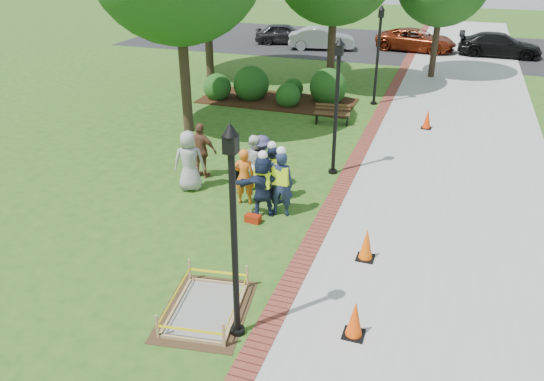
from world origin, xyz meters
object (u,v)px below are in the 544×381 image
(lamp_near, at_px, (234,221))
(hivis_worker_c, at_px, (272,171))
(hivis_worker_b, at_px, (281,182))
(cone_front, at_px, (355,320))
(hivis_worker_a, at_px, (263,184))
(wet_concrete_pad, at_px, (205,301))
(bench_near, at_px, (256,178))

(lamp_near, height_order, hivis_worker_c, lamp_near)
(hivis_worker_b, xyz_separation_m, hivis_worker_c, (-0.52, 0.77, -0.09))
(cone_front, relative_size, hivis_worker_a, 0.43)
(wet_concrete_pad, xyz_separation_m, lamp_near, (0.86, -0.39, 2.25))
(hivis_worker_a, bearing_deg, lamp_near, -76.01)
(lamp_near, bearing_deg, cone_front, 16.72)
(bench_near, height_order, hivis_worker_c, hivis_worker_c)
(hivis_worker_a, distance_m, hivis_worker_b, 0.48)
(bench_near, bearing_deg, wet_concrete_pad, -79.09)
(cone_front, relative_size, hivis_worker_b, 0.40)
(cone_front, bearing_deg, bench_near, 126.14)
(wet_concrete_pad, distance_m, bench_near, 6.02)
(lamp_near, xyz_separation_m, hivis_worker_c, (-1.23, 5.59, -1.59))
(bench_near, distance_m, hivis_worker_c, 1.24)
(bench_near, bearing_deg, hivis_worker_a, -63.14)
(cone_front, height_order, hivis_worker_b, hivis_worker_b)
(cone_front, height_order, lamp_near, lamp_near)
(wet_concrete_pad, height_order, cone_front, cone_front)
(bench_near, bearing_deg, lamp_near, -72.38)
(hivis_worker_a, bearing_deg, hivis_worker_b, 22.81)
(lamp_near, xyz_separation_m, hivis_worker_b, (-0.71, 4.82, -1.50))
(hivis_worker_a, bearing_deg, bench_near, 116.86)
(hivis_worker_a, relative_size, hivis_worker_c, 1.05)
(bench_near, xyz_separation_m, hivis_worker_c, (0.77, -0.72, 0.64))
(cone_front, distance_m, hivis_worker_b, 5.09)
(wet_concrete_pad, bearing_deg, cone_front, 4.70)
(wet_concrete_pad, bearing_deg, lamp_near, -24.56)
(hivis_worker_b, bearing_deg, hivis_worker_a, -157.19)
(hivis_worker_b, relative_size, hivis_worker_c, 1.11)
(wet_concrete_pad, relative_size, hivis_worker_c, 1.41)
(hivis_worker_a, relative_size, hivis_worker_b, 0.95)
(hivis_worker_a, xyz_separation_m, hivis_worker_c, (-0.08, 0.96, -0.04))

